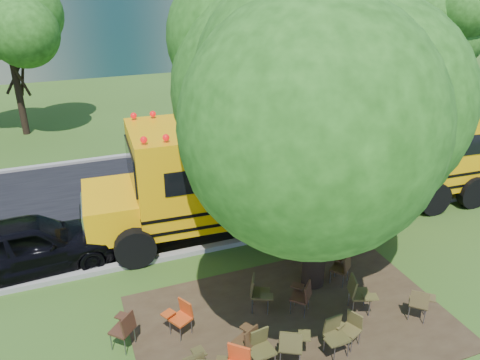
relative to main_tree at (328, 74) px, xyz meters
name	(u,v)px	position (x,y,z in m)	size (l,w,h in m)	color
ground	(243,319)	(-2.10, -0.58, -5.28)	(160.00, 160.00, 0.00)	#314C17
dirt_patch	(293,321)	(-1.10, -1.08, -5.26)	(7.00, 4.50, 0.03)	#382819
asphalt_road	(172,193)	(-2.10, 6.42, -5.26)	(80.00, 8.00, 0.04)	black
kerb_near	(205,249)	(-2.10, 2.42, -5.21)	(80.00, 0.25, 0.14)	gray
kerb_far	(149,153)	(-2.10, 10.52, -5.21)	(80.00, 0.25, 0.14)	gray
bg_tree_2	(9,44)	(-7.10, 15.42, -1.07)	(4.80, 4.80, 6.62)	black
bg_tree_3	(291,19)	(5.90, 13.42, -0.25)	(5.60, 5.60, 7.84)	black
bg_tree_4	(432,29)	(13.90, 12.42, -0.94)	(5.00, 5.00, 6.85)	black
main_tree	(328,74)	(0.00, 0.00, 0.00)	(7.20, 7.20, 8.89)	black
school_bus	(324,156)	(2.20, 3.42, -3.37)	(13.62, 3.68, 3.30)	#FFB008
chair_2	(248,339)	(-2.46, -1.73, -4.75)	(0.58, 0.69, 0.85)	#472E19
chair_4	(292,343)	(-1.72, -2.22, -4.69)	(0.80, 0.63, 0.96)	#4D4621
chair_5	(335,333)	(-0.76, -2.23, -4.74)	(0.58, 0.56, 0.88)	#48431F
chair_6	(350,326)	(-0.31, -2.11, -4.79)	(0.63, 0.53, 0.79)	brown
chair_7	(420,301)	(1.55, -2.03, -4.76)	(0.73, 0.58, 0.85)	brown
chair_8	(124,326)	(-4.70, -0.51, -4.73)	(0.60, 0.76, 0.88)	#432618
chair_9	(181,314)	(-3.51, -0.53, -4.77)	(0.68, 0.56, 0.83)	#C34414
chair_10	(258,291)	(-1.68, -0.44, -4.72)	(0.59, 0.75, 0.91)	#4D4321
chair_11	(303,294)	(-0.77, -0.87, -4.75)	(0.58, 0.73, 0.85)	#49291A
chair_12	(358,292)	(0.41, -1.32, -4.69)	(0.59, 0.75, 0.96)	brown
chair_13	(342,266)	(0.68, -0.24, -4.75)	(0.58, 0.73, 0.85)	#3E2916
chair_14	(261,346)	(-2.29, -2.02, -4.75)	(0.57, 0.57, 0.86)	#4B4620
black_car	(28,245)	(-6.59, 3.22, -4.52)	(1.78, 4.43, 1.51)	black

